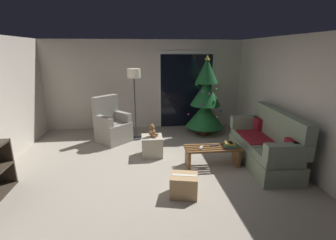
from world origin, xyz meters
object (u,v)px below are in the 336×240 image
(cell_phone, at_px, (231,143))
(ottoman, at_px, (152,146))
(floor_lamp, at_px, (134,80))
(cardboard_box_taped_mid_floor, at_px, (184,185))
(christmas_tree, at_px, (205,101))
(coffee_table, at_px, (212,153))
(armchair, at_px, (112,126))
(couch, at_px, (266,145))
(teddy_bear_chestnut, at_px, (152,131))
(remote_graphite, at_px, (214,145))
(remote_silver, at_px, (201,147))
(book_stack, at_px, (230,145))

(cell_phone, relative_size, ottoman, 0.33)
(floor_lamp, relative_size, cardboard_box_taped_mid_floor, 3.65)
(ottoman, bearing_deg, christmas_tree, 40.63)
(coffee_table, distance_m, cell_phone, 0.41)
(coffee_table, bearing_deg, armchair, 142.26)
(couch, bearing_deg, teddy_bear_chestnut, 163.87)
(christmas_tree, bearing_deg, remote_graphite, -99.06)
(remote_silver, xyz_separation_m, floor_lamp, (-1.28, 1.74, 1.10))
(coffee_table, xyz_separation_m, christmas_tree, (0.34, 1.90, 0.66))
(book_stack, xyz_separation_m, floor_lamp, (-1.83, 1.78, 1.06))
(remote_silver, height_order, teddy_bear_chestnut, teddy_bear_chestnut)
(remote_silver, relative_size, teddy_bear_chestnut, 0.55)
(floor_lamp, bearing_deg, armchair, -170.58)
(coffee_table, relative_size, armchair, 0.97)
(ottoman, bearing_deg, remote_graphite, -25.22)
(couch, xyz_separation_m, floor_lamp, (-2.60, 1.75, 1.11))
(ottoman, relative_size, teddy_bear_chestnut, 1.54)
(cardboard_box_taped_mid_floor, bearing_deg, couch, 27.03)
(book_stack, xyz_separation_m, ottoman, (-1.48, 0.68, -0.23))
(coffee_table, height_order, book_stack, book_stack)
(couch, xyz_separation_m, remote_silver, (-1.32, 0.01, 0.00))
(book_stack, relative_size, armchair, 0.26)
(remote_graphite, distance_m, cell_phone, 0.33)
(couch, height_order, remote_graphite, couch)
(book_stack, relative_size, teddy_bear_chestnut, 1.02)
(remote_graphite, xyz_separation_m, armchair, (-2.14, 1.57, -0.00))
(couch, relative_size, ottoman, 4.49)
(cell_phone, xyz_separation_m, christmas_tree, (0.02, 1.99, 0.42))
(floor_lamp, distance_m, teddy_bear_chestnut, 1.50)
(remote_silver, distance_m, cardboard_box_taped_mid_floor, 1.09)
(remote_silver, distance_m, teddy_bear_chestnut, 1.12)
(book_stack, xyz_separation_m, armchair, (-2.42, 1.68, -0.04))
(book_stack, distance_m, teddy_bear_chestnut, 1.62)
(remote_silver, distance_m, cell_phone, 0.57)
(cell_phone, distance_m, cardboard_box_taped_mid_floor, 1.41)
(book_stack, height_order, christmas_tree, christmas_tree)
(remote_silver, xyz_separation_m, book_stack, (0.56, -0.04, 0.04))
(coffee_table, bearing_deg, cell_phone, -14.40)
(armchair, height_order, teddy_bear_chestnut, armchair)
(book_stack, height_order, teddy_bear_chestnut, teddy_bear_chestnut)
(cell_phone, height_order, floor_lamp, floor_lamp)
(coffee_table, height_order, floor_lamp, floor_lamp)
(couch, relative_size, remote_silver, 12.66)
(book_stack, bearing_deg, armchair, 145.15)
(couch, xyz_separation_m, teddy_bear_chestnut, (-2.23, 0.65, 0.16))
(cell_phone, relative_size, teddy_bear_chestnut, 0.50)
(remote_graphite, bearing_deg, couch, 73.32)
(armchair, xyz_separation_m, cardboard_box_taped_mid_floor, (1.36, -2.58, -0.23))
(couch, height_order, book_stack, couch)
(remote_graphite, relative_size, cardboard_box_taped_mid_floor, 0.32)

